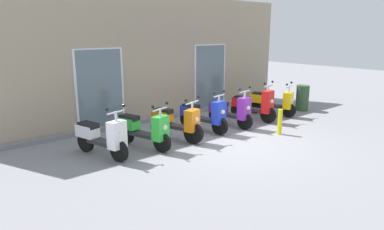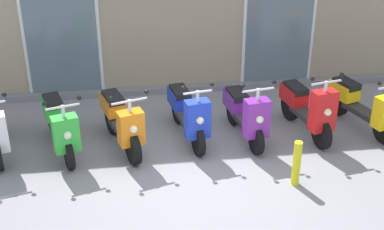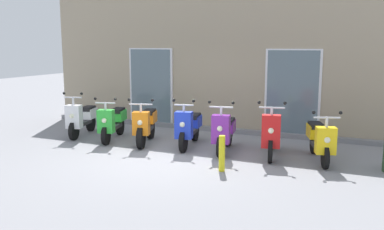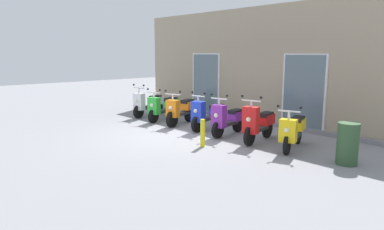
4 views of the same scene
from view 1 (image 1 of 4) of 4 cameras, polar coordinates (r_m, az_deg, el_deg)
name	(u,v)px [view 1 (image 1 of 4)]	position (r m, az deg, el deg)	size (l,w,h in m)	color
ground_plane	(234,142)	(8.93, 6.97, -4.37)	(40.00, 40.00, 0.00)	gray
storefront_facade	(158,60)	(11.07, -5.57, 8.93)	(10.73, 0.50, 3.81)	gray
scooter_white	(102,136)	(7.95, -14.62, -3.41)	(0.72, 1.56, 1.23)	black
scooter_green	(144,129)	(8.35, -7.97, -2.28)	(0.77, 1.58, 1.16)	black
scooter_orange	(176,122)	(8.87, -2.61, -1.22)	(0.79, 1.56, 1.18)	black
scooter_blue	(204,115)	(9.66, 1.96, 0.05)	(0.63, 1.64, 1.21)	black
scooter_purple	(231,111)	(10.20, 6.42, 0.70)	(0.61, 1.52, 1.23)	black
scooter_red	(254,105)	(10.98, 10.20, 1.68)	(0.67, 1.56, 1.28)	black
scooter_yellow	(272,101)	(11.80, 13.06, 2.20)	(0.83, 1.55, 1.15)	black
curb_bollard	(280,122)	(9.69, 14.25, -1.10)	(0.12, 0.12, 0.70)	yellow
trash_bin	(302,98)	(12.85, 17.70, 2.69)	(0.44, 0.44, 0.89)	#2D4C2D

